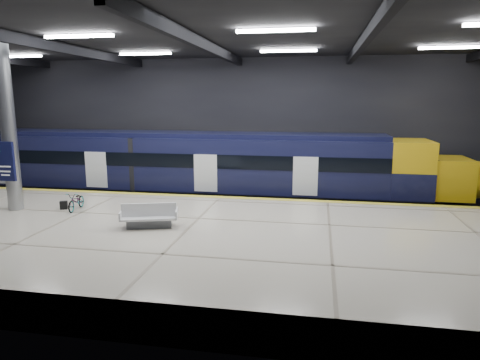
# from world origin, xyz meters

# --- Properties ---
(ground) EXTENTS (30.00, 30.00, 0.00)m
(ground) POSITION_xyz_m (0.00, 0.00, 0.00)
(ground) COLOR black
(ground) RESTS_ON ground
(room_shell) EXTENTS (30.10, 16.10, 8.05)m
(room_shell) POSITION_xyz_m (-0.00, 0.00, 5.72)
(room_shell) COLOR black
(room_shell) RESTS_ON ground
(platform) EXTENTS (30.00, 11.00, 1.10)m
(platform) POSITION_xyz_m (0.00, -2.50, 0.55)
(platform) COLOR beige
(platform) RESTS_ON ground
(safety_strip) EXTENTS (30.00, 0.40, 0.01)m
(safety_strip) POSITION_xyz_m (0.00, 2.75, 1.11)
(safety_strip) COLOR yellow
(safety_strip) RESTS_ON platform
(rails) EXTENTS (30.00, 1.52, 0.16)m
(rails) POSITION_xyz_m (0.00, 5.50, 0.08)
(rails) COLOR gray
(rails) RESTS_ON ground
(train) EXTENTS (29.40, 2.84, 3.79)m
(train) POSITION_xyz_m (-2.27, 5.50, 2.06)
(train) COLOR black
(train) RESTS_ON ground
(bench) EXTENTS (2.18, 1.39, 0.90)m
(bench) POSITION_xyz_m (-1.44, -2.46, 1.42)
(bench) COLOR #595B60
(bench) RESTS_ON platform
(bicycle) EXTENTS (0.70, 1.52, 0.77)m
(bicycle) POSITION_xyz_m (-5.40, -0.65, 1.48)
(bicycle) COLOR #99999E
(bicycle) RESTS_ON platform
(pannier_bag) EXTENTS (0.35, 0.28, 0.35)m
(pannier_bag) POSITION_xyz_m (-6.00, -0.65, 1.28)
(pannier_bag) COLOR black
(pannier_bag) RESTS_ON platform
(info_column) EXTENTS (0.90, 0.78, 6.90)m
(info_column) POSITION_xyz_m (-8.00, -1.03, 4.46)
(info_column) COLOR #9EA0A5
(info_column) RESTS_ON platform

